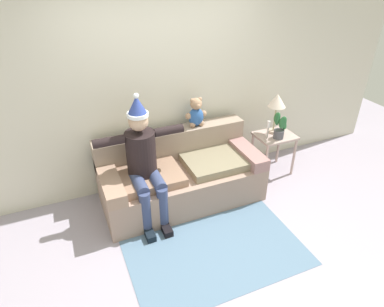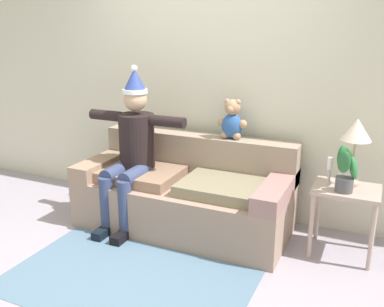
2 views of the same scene
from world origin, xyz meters
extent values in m
plane|color=#9E95A5|center=(0.00, 0.00, 0.00)|extent=(10.00, 10.00, 0.00)
cube|color=beige|center=(0.00, 1.55, 1.35)|extent=(7.00, 0.10, 2.70)
cube|color=gray|center=(0.00, 0.96, 0.22)|extent=(1.98, 0.91, 0.45)
cube|color=gray|center=(0.00, 1.30, 0.64)|extent=(1.98, 0.24, 0.39)
cube|color=#9F7E68|center=(-0.88, 0.96, 0.52)|extent=(0.22, 0.91, 0.15)
cube|color=#9E7370|center=(0.88, 0.96, 0.52)|extent=(0.22, 0.91, 0.15)
cube|color=#92705A|center=(-0.45, 0.91, 0.50)|extent=(0.79, 0.64, 0.10)
cube|color=gray|center=(0.45, 0.91, 0.50)|extent=(0.79, 0.64, 0.10)
cylinder|color=black|center=(-0.49, 0.94, 0.81)|extent=(0.34, 0.34, 0.52)
sphere|color=tan|center=(-0.49, 0.94, 1.21)|extent=(0.22, 0.22, 0.22)
cylinder|color=white|center=(-0.49, 0.94, 1.29)|extent=(0.23, 0.23, 0.04)
cone|color=#2E4192|center=(-0.49, 0.94, 1.40)|extent=(0.21, 0.21, 0.20)
sphere|color=white|center=(-0.49, 0.94, 1.50)|extent=(0.06, 0.06, 0.06)
cylinder|color=#364168|center=(-0.59, 0.74, 0.55)|extent=(0.14, 0.40, 0.14)
cylinder|color=#364168|center=(-0.59, 0.54, 0.27)|extent=(0.13, 0.13, 0.55)
cube|color=black|center=(-0.59, 0.46, 0.04)|extent=(0.10, 0.24, 0.08)
cylinder|color=#364168|center=(-0.39, 0.74, 0.55)|extent=(0.14, 0.40, 0.14)
cylinder|color=#364168|center=(-0.39, 0.54, 0.27)|extent=(0.13, 0.13, 0.55)
cube|color=black|center=(-0.39, 0.46, 0.04)|extent=(0.10, 0.24, 0.08)
cylinder|color=black|center=(-0.83, 0.94, 1.03)|extent=(0.34, 0.10, 0.10)
cylinder|color=black|center=(-0.15, 0.94, 1.03)|extent=(0.34, 0.10, 0.10)
ellipsoid|color=#2B559B|center=(0.34, 1.30, 0.96)|extent=(0.20, 0.16, 0.24)
sphere|color=tan|center=(0.34, 1.30, 1.14)|extent=(0.15, 0.15, 0.15)
sphere|color=tan|center=(0.34, 1.24, 1.13)|extent=(0.07, 0.07, 0.07)
sphere|color=tan|center=(0.29, 1.30, 1.19)|extent=(0.05, 0.05, 0.05)
sphere|color=tan|center=(0.40, 1.30, 1.19)|extent=(0.05, 0.05, 0.05)
sphere|color=tan|center=(0.24, 1.30, 0.99)|extent=(0.08, 0.08, 0.08)
sphere|color=tan|center=(0.28, 1.27, 0.87)|extent=(0.08, 0.08, 0.08)
sphere|color=tan|center=(0.45, 1.30, 0.99)|extent=(0.08, 0.08, 0.08)
sphere|color=tan|center=(0.40, 1.27, 0.87)|extent=(0.08, 0.08, 0.08)
cube|color=#B59C93|center=(1.44, 1.05, 0.58)|extent=(0.53, 0.42, 0.03)
cylinder|color=#B59C93|center=(1.20, 0.87, 0.28)|extent=(0.04, 0.04, 0.57)
cylinder|color=#B59C93|center=(1.67, 0.87, 0.28)|extent=(0.04, 0.04, 0.57)
cylinder|color=#B59C93|center=(1.20, 1.24, 0.28)|extent=(0.04, 0.04, 0.57)
cylinder|color=#B59C93|center=(1.67, 1.24, 0.28)|extent=(0.04, 0.04, 0.57)
cylinder|color=#C1A994|center=(1.46, 1.14, 0.61)|extent=(0.14, 0.14, 0.03)
cylinder|color=#C0B990|center=(1.46, 1.14, 0.80)|extent=(0.02, 0.02, 0.35)
cone|color=#EFD9C8|center=(1.46, 1.14, 1.07)|extent=(0.24, 0.24, 0.18)
cylinder|color=#4E4E53|center=(1.42, 0.96, 0.66)|extent=(0.14, 0.14, 0.12)
ellipsoid|color=#2A723A|center=(1.47, 0.96, 0.80)|extent=(0.10, 0.12, 0.20)
ellipsoid|color=#2D6531|center=(1.40, 1.03, 0.88)|extent=(0.16, 0.12, 0.21)
ellipsoid|color=#266536|center=(1.37, 0.97, 0.89)|extent=(0.10, 0.12, 0.19)
ellipsoid|color=#266132|center=(1.40, 0.89, 0.86)|extent=(0.12, 0.10, 0.19)
cylinder|color=beige|center=(1.29, 1.03, 0.67)|extent=(0.02, 0.02, 0.15)
cylinder|color=white|center=(1.29, 1.03, 0.80)|extent=(0.04, 0.04, 0.10)
cube|color=slate|center=(0.00, -0.04, 0.00)|extent=(1.86, 1.17, 0.01)
camera|label=1|loc=(-1.25, -2.33, 2.77)|focal=31.75mm
camera|label=2|loc=(1.63, -2.43, 1.87)|focal=39.86mm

